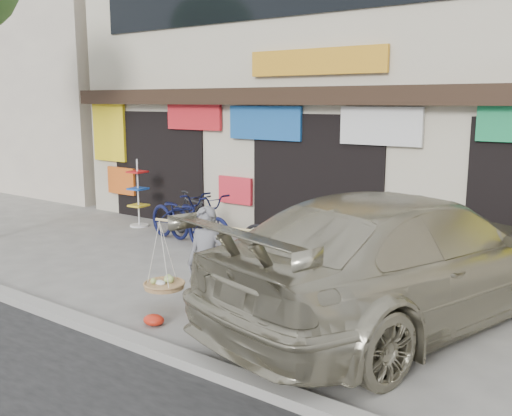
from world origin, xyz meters
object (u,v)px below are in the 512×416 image
Objects in this scene: display_rack at (138,199)px; bike_0 at (180,216)px; bike_2 at (287,234)px; bike_1 at (193,215)px; suv at (405,258)px; street_vendor at (207,269)px; bike_3 at (198,219)px.

bike_0 is at bearing -16.24° from display_rack.
bike_2 is at bearing -71.41° from bike_0.
suv is (5.58, -1.87, 0.37)m from bike_1.
suv is (2.13, 1.60, 0.15)m from street_vendor.
street_vendor is 2.67m from suv.
street_vendor reaches higher than bike_1.
suv reaches higher than bike_1.
display_rack is at bearing 137.94° from street_vendor.
street_vendor is 4.89m from bike_1.
display_rack reaches higher than bike_2.
street_vendor is 0.93× the size of bike_0.
bike_2 is at bearing -14.65° from suv.
street_vendor is 4.13m from bike_3.
street_vendor is 1.18× the size of bike_1.
bike_3 is at bearing -0.96° from suv.
bike_1 is 0.79× the size of bike_3.
bike_3 is 5.18m from suv.
bike_0 is at bearing 81.28° from bike_2.
bike_3 is at bearing -12.96° from display_rack.
suv reaches higher than display_rack.
suv is 7.64m from display_rack.
bike_1 is 5.89m from suv.
bike_2 is at bearing -3.48° from display_rack.
bike_2 is 3.45m from suv.
bike_3 is at bearing -77.93° from bike_0.
display_rack is (-1.81, 0.07, 0.14)m from bike_1.
display_rack is (-4.40, 0.27, 0.17)m from bike_2.
display_rack reaches higher than bike_3.
suv is at bearing 28.66° from street_vendor.
suv reaches higher than bike_2.
bike_0 is at bearing -156.00° from bike_1.
street_vendor reaches higher than bike_0.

